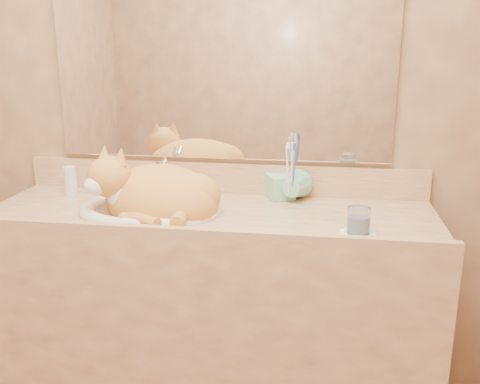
# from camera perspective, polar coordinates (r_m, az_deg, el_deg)

# --- Properties ---
(wall_back) EXTENTS (2.40, 0.02, 2.50)m
(wall_back) POSITION_cam_1_polar(r_m,az_deg,el_deg) (2.09, -1.94, 10.68)
(wall_back) COLOR brown
(wall_back) RESTS_ON ground
(vanity_counter) EXTENTS (1.60, 0.55, 0.85)m
(vanity_counter) POSITION_cam_1_polar(r_m,az_deg,el_deg) (2.07, -3.17, -13.41)
(vanity_counter) COLOR #986A44
(vanity_counter) RESTS_ON floor
(mirror) EXTENTS (1.30, 0.02, 0.80)m
(mirror) POSITION_cam_1_polar(r_m,az_deg,el_deg) (2.07, -2.04, 14.51)
(mirror) COLOR white
(mirror) RESTS_ON wall_back
(sink_basin) EXTENTS (0.52, 0.44, 0.16)m
(sink_basin) POSITION_cam_1_polar(r_m,az_deg,el_deg) (1.92, -9.62, 0.21)
(sink_basin) COLOR white
(sink_basin) RESTS_ON vanity_counter
(faucet) EXTENTS (0.08, 0.12, 0.16)m
(faucet) POSITION_cam_1_polar(r_m,az_deg,el_deg) (2.09, -8.00, 1.61)
(faucet) COLOR white
(faucet) RESTS_ON vanity_counter
(cat) EXTENTS (0.55, 0.50, 0.24)m
(cat) POSITION_cam_1_polar(r_m,az_deg,el_deg) (1.90, -9.25, 0.05)
(cat) COLOR #C3762D
(cat) RESTS_ON sink_basin
(soap_dispenser) EXTENTS (0.12, 0.12, 0.20)m
(soap_dispenser) POSITION_cam_1_polar(r_m,az_deg,el_deg) (2.00, 4.87, 1.74)
(soap_dispenser) COLOR #7CC79F
(soap_dispenser) RESTS_ON vanity_counter
(toothbrush_cup) EXTENTS (0.14, 0.14, 0.10)m
(toothbrush_cup) POSITION_cam_1_polar(r_m,az_deg,el_deg) (1.99, 5.40, 0.17)
(toothbrush_cup) COLOR #7CC79F
(toothbrush_cup) RESTS_ON vanity_counter
(toothbrushes) EXTENTS (0.04, 0.04, 0.24)m
(toothbrushes) POSITION_cam_1_polar(r_m,az_deg,el_deg) (1.97, 5.47, 2.59)
(toothbrushes) COLOR silver
(toothbrushes) RESTS_ON toothbrush_cup
(saucer) EXTENTS (0.11, 0.11, 0.01)m
(saucer) POSITION_cam_1_polar(r_m,az_deg,el_deg) (1.71, 12.45, -4.42)
(saucer) COLOR white
(saucer) RESTS_ON vanity_counter
(water_glass) EXTENTS (0.07, 0.07, 0.08)m
(water_glass) POSITION_cam_1_polar(r_m,az_deg,el_deg) (1.69, 12.54, -2.93)
(water_glass) COLOR silver
(water_glass) RESTS_ON saucer
(lotion_bottle) EXTENTS (0.05, 0.05, 0.11)m
(lotion_bottle) POSITION_cam_1_polar(r_m,az_deg,el_deg) (2.20, -17.64, 1.15)
(lotion_bottle) COLOR silver
(lotion_bottle) RESTS_ON vanity_counter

